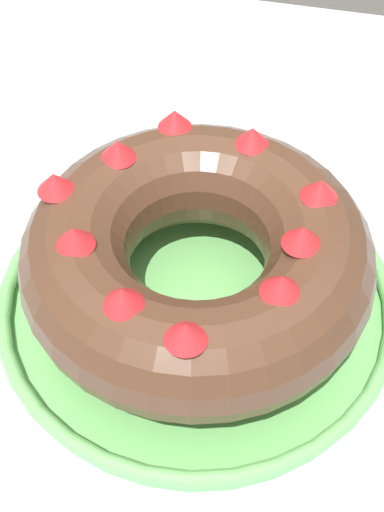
% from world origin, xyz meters
% --- Properties ---
extents(dining_table, '(1.13, 1.05, 0.73)m').
position_xyz_m(dining_table, '(0.00, 0.00, 0.63)').
color(dining_table, silver).
rests_on(dining_table, ground_plane).
extents(serving_dish, '(0.33, 0.33, 0.03)m').
position_xyz_m(serving_dish, '(-0.00, 0.01, 0.74)').
color(serving_dish, '#6BB760').
rests_on(serving_dish, dining_table).
extents(bundt_cake, '(0.28, 0.28, 0.10)m').
position_xyz_m(bundt_cake, '(-0.00, 0.01, 0.80)').
color(bundt_cake, '#4C2D1E').
rests_on(bundt_cake, serving_dish).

